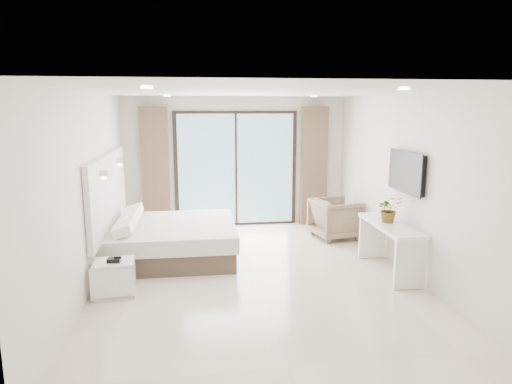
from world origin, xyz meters
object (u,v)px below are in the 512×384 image
bed (171,240)px  nightstand (115,278)px  console_desk (390,237)px  armchair (336,217)px

bed → nightstand: bed is taller
bed → console_desk: (3.32, -1.17, 0.25)m
armchair → nightstand: bearing=108.7°
bed → armchair: 3.17m
nightstand → armchair: (3.77, 2.23, 0.18)m
console_desk → nightstand: bearing=-175.5°
nightstand → console_desk: 4.03m
armchair → bed: bearing=91.7°
bed → armchair: armchair is taller
console_desk → armchair: (-0.24, 1.92, -0.14)m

